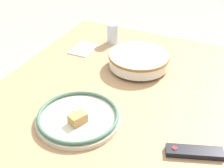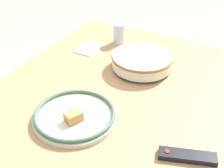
# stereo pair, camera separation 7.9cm
# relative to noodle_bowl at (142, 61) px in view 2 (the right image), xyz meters

# --- Properties ---
(dining_table) EXTENTS (1.21, 1.07, 0.77)m
(dining_table) POSITION_rel_noodle_bowl_xyz_m (0.21, 0.01, -0.13)
(dining_table) COLOR tan
(dining_table) RESTS_ON ground_plane
(noodle_bowl) EXTENTS (0.28, 0.28, 0.07)m
(noodle_bowl) POSITION_rel_noodle_bowl_xyz_m (0.00, 0.00, 0.00)
(noodle_bowl) COLOR silver
(noodle_bowl) RESTS_ON dining_table
(food_plate) EXTENTS (0.32, 0.32, 0.05)m
(food_plate) POSITION_rel_noodle_bowl_xyz_m (0.46, -0.07, -0.03)
(food_plate) COLOR beige
(food_plate) RESTS_ON dining_table
(tv_remote) EXTENTS (0.11, 0.19, 0.02)m
(tv_remote) POSITION_rel_noodle_bowl_xyz_m (0.44, 0.36, -0.03)
(tv_remote) COLOR black
(tv_remote) RESTS_ON dining_table
(drinking_glass) EXTENTS (0.06, 0.06, 0.11)m
(drinking_glass) POSITION_rel_noodle_bowl_xyz_m (-0.20, -0.22, 0.01)
(drinking_glass) COLOR silver
(drinking_glass) RESTS_ON dining_table
(folded_napkin) EXTENTS (0.15, 0.10, 0.01)m
(folded_napkin) POSITION_rel_noodle_bowl_xyz_m (-0.05, -0.33, -0.04)
(folded_napkin) COLOR white
(folded_napkin) RESTS_ON dining_table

